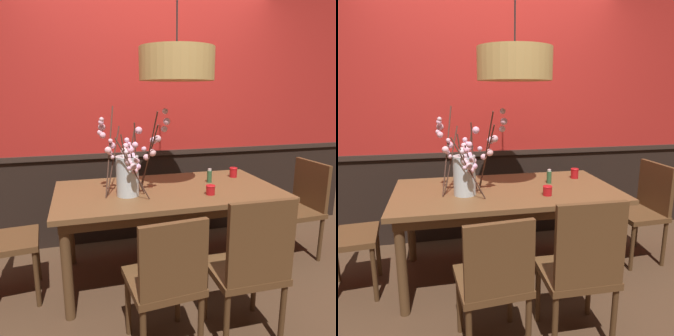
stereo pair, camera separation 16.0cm
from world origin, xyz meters
The scene contains 12 objects.
ground_plane centered at (0.00, 0.00, 0.00)m, with size 24.00×24.00×0.00m, color #4C3321.
back_wall centered at (0.00, 0.82, 1.30)m, with size 4.78×0.14×2.62m.
dining_table centered at (0.00, 0.00, 0.68)m, with size 1.80×0.96×0.76m.
chair_near_side_right centered at (0.27, -0.89, 0.53)m, with size 0.43×0.41×0.96m.
chair_near_side_left centered at (-0.25, -0.87, 0.50)m, with size 0.44×0.45×0.89m.
chair_head_east_end centered at (1.30, 0.02, 0.51)m, with size 0.41×0.47×0.90m.
chair_head_west_end centered at (-1.28, -0.03, 0.52)m, with size 0.42×0.46×0.91m.
vase_with_blossoms centered at (-0.33, -0.08, 0.96)m, with size 0.54×0.50×0.67m.
candle_holder_nearer_center centered at (0.28, -0.23, 0.80)m, with size 0.07×0.07×0.07m.
candle_holder_nearer_edge centered at (0.69, 0.21, 0.80)m, with size 0.07×0.07×0.09m.
condiment_bottle centered at (0.40, 0.10, 0.82)m, with size 0.04×0.04×0.12m.
pendant_lamp centered at (0.06, -0.03, 1.74)m, with size 0.57×0.57×1.01m.
Camera 1 is at (-0.67, -2.47, 1.53)m, focal length 34.88 mm.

